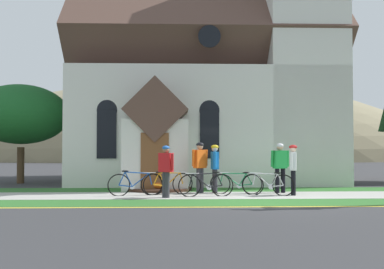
% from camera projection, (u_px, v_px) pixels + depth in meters
% --- Properties ---
extents(ground, '(140.00, 140.00, 0.00)m').
position_uv_depth(ground, '(242.00, 189.00, 17.03)').
color(ground, '#333335').
extents(sidewalk_slab, '(32.00, 2.32, 0.01)m').
position_uv_depth(sidewalk_slab, '(216.00, 195.00, 14.82)').
color(sidewalk_slab, '#A8A59E').
rests_on(sidewalk_slab, ground).
extents(grass_verge, '(32.00, 1.68, 0.01)m').
position_uv_depth(grass_verge, '(222.00, 202.00, 12.83)').
color(grass_verge, '#2D6628').
rests_on(grass_verge, ground).
extents(church_lawn, '(24.00, 1.83, 0.01)m').
position_uv_depth(church_lawn, '(211.00, 190.00, 16.90)').
color(church_lawn, '#2D6628').
rests_on(church_lawn, ground).
extents(curb_paint_stripe, '(28.00, 0.16, 0.01)m').
position_uv_depth(curb_paint_stripe, '(226.00, 207.00, 11.84)').
color(curb_paint_stripe, yellow).
rests_on(curb_paint_stripe, ground).
extents(church_building, '(12.00, 10.94, 13.64)m').
position_uv_depth(church_building, '(213.00, 83.00, 22.13)').
color(church_building, silver).
rests_on(church_building, ground).
extents(church_sign, '(1.83, 0.23, 1.97)m').
position_uv_depth(church_sign, '(159.00, 156.00, 17.00)').
color(church_sign, '#474C56').
rests_on(church_sign, ground).
extents(flower_bed, '(2.44, 2.44, 0.34)m').
position_uv_depth(flower_bed, '(159.00, 188.00, 16.74)').
color(flower_bed, '#382319').
rests_on(flower_bed, ground).
extents(bicycle_yellow, '(1.78, 0.20, 0.81)m').
position_uv_depth(bicycle_yellow, '(206.00, 185.00, 14.49)').
color(bicycle_yellow, black).
rests_on(bicycle_yellow, ground).
extents(bicycle_red, '(1.65, 0.68, 0.80)m').
position_uv_depth(bicycle_red, '(168.00, 183.00, 15.08)').
color(bicycle_red, black).
rests_on(bicycle_red, ground).
extents(bicycle_silver, '(1.65, 0.47, 0.78)m').
position_uv_depth(bicycle_silver, '(268.00, 184.00, 14.82)').
color(bicycle_silver, black).
rests_on(bicycle_silver, ground).
extents(bicycle_black, '(1.76, 0.47, 0.85)m').
position_uv_depth(bicycle_black, '(135.00, 184.00, 14.77)').
color(bicycle_black, black).
rests_on(bicycle_black, ground).
extents(bicycle_orange, '(1.77, 0.18, 0.76)m').
position_uv_depth(bicycle_orange, '(236.00, 183.00, 15.36)').
color(bicycle_orange, black).
rests_on(bicycle_orange, ground).
extents(cyclist_in_green_jersey, '(0.32, 0.66, 1.66)m').
position_uv_depth(cyclist_in_green_jersey, '(293.00, 166.00, 14.87)').
color(cyclist_in_green_jersey, black).
rests_on(cyclist_in_green_jersey, ground).
extents(cyclist_in_blue_jersey, '(0.49, 0.59, 1.63)m').
position_uv_depth(cyclist_in_blue_jersey, '(166.00, 167.00, 14.10)').
color(cyclist_in_blue_jersey, '#2D2D33').
rests_on(cyclist_in_blue_jersey, ground).
extents(cyclist_in_orange_jersey, '(0.56, 0.56, 1.75)m').
position_uv_depth(cyclist_in_orange_jersey, '(200.00, 163.00, 15.60)').
color(cyclist_in_orange_jersey, '#2D2D33').
rests_on(cyclist_in_orange_jersey, ground).
extents(cyclist_in_white_jersey, '(0.66, 0.35, 1.71)m').
position_uv_depth(cyclist_in_white_jersey, '(280.00, 164.00, 15.65)').
color(cyclist_in_white_jersey, black).
rests_on(cyclist_in_white_jersey, ground).
extents(cyclist_in_red_jersey, '(0.29, 0.70, 1.66)m').
position_uv_depth(cyclist_in_red_jersey, '(215.00, 165.00, 15.65)').
color(cyclist_in_red_jersey, '#2D2D33').
rests_on(cyclist_in_red_jersey, ground).
extents(yard_deciduous_tree, '(4.20, 4.20, 4.40)m').
position_uv_depth(yard_deciduous_tree, '(21.00, 115.00, 20.28)').
color(yard_deciduous_tree, '#4C3823').
rests_on(yard_deciduous_tree, ground).
extents(distant_hill, '(73.57, 38.47, 23.14)m').
position_uv_depth(distant_hill, '(188.00, 159.00, 67.94)').
color(distant_hill, '#847A5B').
rests_on(distant_hill, ground).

